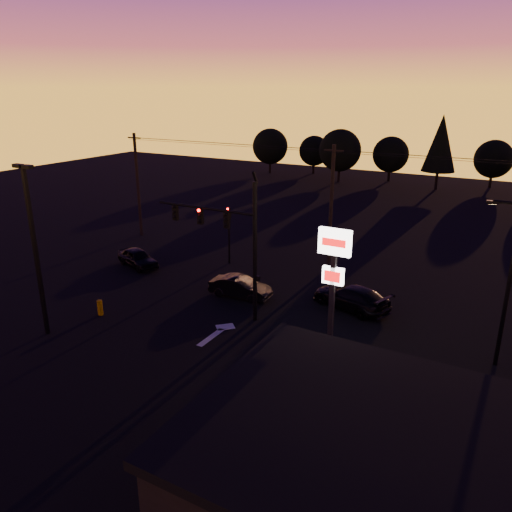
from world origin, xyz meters
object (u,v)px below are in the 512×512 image
Objects in this scene: car_right at (351,297)px; secondary_signal at (229,227)px; traffic_signal_mast at (230,234)px; parking_lot_light at (34,241)px; bollard at (100,308)px; car_mid at (240,287)px; streetlight at (508,279)px; pylon_sign at (333,269)px; suv_parked at (401,416)px; car_left at (138,258)px.

secondary_signal is at bearing -88.87° from car_right.
parking_lot_light is (-7.40, -6.99, 0.33)m from traffic_signal_mast.
bollard is at bearing -149.61° from traffic_signal_mast.
car_right reaches higher than car_mid.
streetlight is (14.01, 1.51, -0.52)m from traffic_signal_mast.
suv_parked is at bearing -36.77° from pylon_sign.
car_right is at bearing -16.80° from secondary_signal.
streetlight reaches higher than car_right.
secondary_signal is (-4.90, 7.49, -2.07)m from traffic_signal_mast.
bollard is (-13.73, -1.39, -4.45)m from pylon_sign.
car_right is (16.28, 0.69, 0.05)m from car_left.
streetlight reaches higher than car_mid.
bollard is at bearing 133.93° from car_mid.
bollard is at bearing -134.49° from car_left.
bollard is at bearing -174.21° from pylon_sign.
secondary_signal is 14.90m from parking_lot_light.
secondary_signal is at bearing 140.23° from pylon_sign.
parking_lot_light is 19.34m from suv_parked.
suv_parked is (18.73, 1.34, -4.63)m from parking_lot_light.
suv_parked is at bearing -5.62° from bollard.
car_right is (5.83, 4.25, -4.22)m from traffic_signal_mast.
suv_parked is (-2.68, -7.16, -3.79)m from streetlight.
streetlight is at bearing 69.91° from suv_parked.
bollard is 8.38m from car_left.
car_right is (10.73, -3.24, -2.14)m from secondary_signal.
traffic_signal_mast is at bearing -56.81° from secondary_signal.
parking_lot_light is at bearing -103.98° from bollard.
car_right is at bearing -79.05° from car_mid.
car_mid is (-0.88, 2.47, -4.28)m from traffic_signal_mast.
car_right is (-1.27, 6.75, -4.19)m from pylon_sign.
parking_lot_light is at bearing -31.71° from car_right.
parking_lot_light is 9.91× the size of bollard.
car_right is (13.23, 11.25, -4.55)m from parking_lot_light.
car_left reaches higher than suv_parked.
secondary_signal is 7.15m from car_left.
pylon_sign is 1.71× the size of car_mid.
pylon_sign is (7.10, -2.49, -0.02)m from traffic_signal_mast.
pylon_sign reaches higher than secondary_signal.
bollard is 8.57m from car_mid.
car_mid is at bearing -51.35° from secondary_signal.
pylon_sign is 14.50m from bollard.
streetlight is at bearing -17.56° from secondary_signal.
pylon_sign reaches higher than car_mid.
pylon_sign reaches higher than car_left.
streetlight reaches higher than secondary_signal.
car_mid is (9.57, -1.09, -0.01)m from car_left.
bollard is at bearing -98.63° from secondary_signal.
bollard is at bearing -38.91° from car_right.
car_right reaches higher than bollard.
car_mid is 6.95m from car_right.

